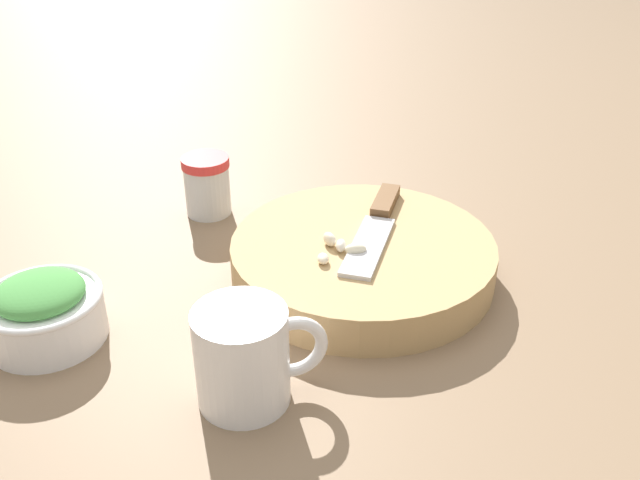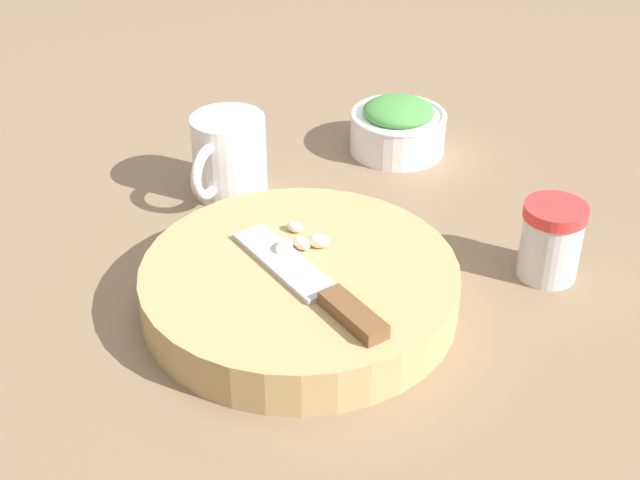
% 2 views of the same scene
% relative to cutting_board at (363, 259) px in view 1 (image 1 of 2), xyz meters
% --- Properties ---
extents(ground_plane, '(5.00, 5.00, 0.00)m').
position_rel_cutting_board_xyz_m(ground_plane, '(-0.09, 0.06, -0.02)').
color(ground_plane, '#7F664C').
extents(cutting_board, '(0.29, 0.29, 0.04)m').
position_rel_cutting_board_xyz_m(cutting_board, '(0.00, 0.00, 0.00)').
color(cutting_board, tan).
rests_on(cutting_board, ground_plane).
extents(chef_knife, '(0.16, 0.16, 0.01)m').
position_rel_cutting_board_xyz_m(chef_knife, '(0.03, 0.02, 0.03)').
color(chef_knife, brown).
rests_on(chef_knife, cutting_board).
extents(garlic_cloves, '(0.06, 0.05, 0.01)m').
position_rel_cutting_board_xyz_m(garlic_cloves, '(-0.03, -0.01, 0.03)').
color(garlic_cloves, beige).
rests_on(garlic_cloves, cutting_board).
extents(herb_bowl, '(0.12, 0.12, 0.06)m').
position_rel_cutting_board_xyz_m(herb_bowl, '(-0.32, 0.06, 0.01)').
color(herb_bowl, white).
rests_on(herb_bowl, ground_plane).
extents(spice_jar, '(0.06, 0.06, 0.08)m').
position_rel_cutting_board_xyz_m(spice_jar, '(-0.09, 0.22, 0.02)').
color(spice_jar, silver).
rests_on(spice_jar, ground_plane).
extents(coffee_mug, '(0.11, 0.08, 0.09)m').
position_rel_cutting_board_xyz_m(coffee_mug, '(-0.19, -0.12, 0.02)').
color(coffee_mug, white).
rests_on(coffee_mug, ground_plane).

